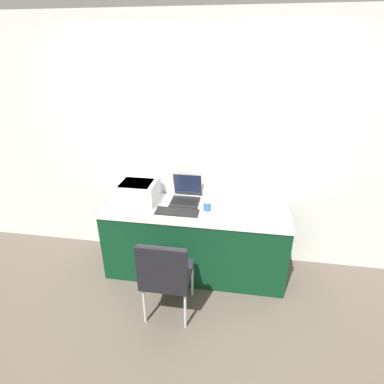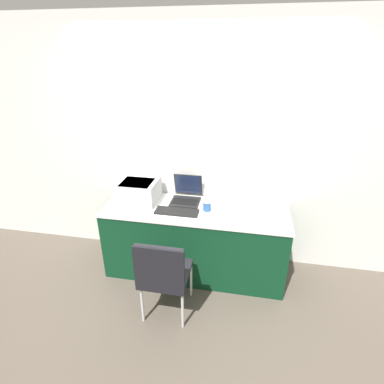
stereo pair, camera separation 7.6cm
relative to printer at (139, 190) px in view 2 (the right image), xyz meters
name	(u,v)px [view 2 (the right image)]	position (x,y,z in m)	size (l,w,h in m)	color
ground_plane	(190,288)	(0.63, -0.39, -0.90)	(14.00, 14.00, 0.00)	brown
wall_back	(202,149)	(0.63, 0.29, 0.40)	(8.00, 0.05, 2.60)	silver
table	(195,241)	(0.63, -0.08, -0.51)	(1.90, 0.63, 0.77)	#0C381E
printer	(139,190)	(0.00, 0.00, 0.00)	(0.40, 0.37, 0.23)	silver
laptop_left	(186,195)	(0.50, 0.11, -0.07)	(0.31, 0.33, 0.27)	black
external_keyboard	(177,212)	(0.46, -0.18, -0.12)	(0.44, 0.16, 0.02)	black
coffee_cup	(207,206)	(0.75, -0.08, -0.07)	(0.08, 0.08, 0.10)	#285699
chair	(163,272)	(0.48, -0.79, -0.37)	(0.42, 0.45, 0.85)	black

